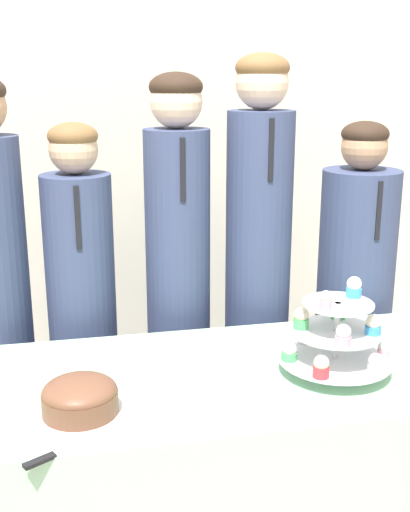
{
  "coord_description": "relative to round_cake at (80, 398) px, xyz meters",
  "views": [
    {
      "loc": [
        -0.48,
        -1.36,
        1.57
      ],
      "look_at": [
        -0.11,
        0.39,
        1.07
      ],
      "focal_mm": 45.0,
      "sensor_mm": 36.0,
      "label": 1
    }
  ],
  "objects": [
    {
      "name": "round_cake",
      "position": [
        0.0,
        0.0,
        0.0
      ],
      "size": [
        0.24,
        0.24,
        0.11
      ],
      "color": "white",
      "rests_on": "table"
    },
    {
      "name": "student_1",
      "position": [
        0.02,
        0.74,
        -0.08
      ],
      "size": [
        0.25,
        0.26,
        1.42
      ],
      "color": "#384266",
      "rests_on": "ground_plane"
    },
    {
      "name": "student_4",
      "position": [
        1.11,
        0.74,
        -0.1
      ],
      "size": [
        0.31,
        0.31,
        1.41
      ],
      "color": "#384266",
      "rests_on": "ground_plane"
    },
    {
      "name": "cupcake_stand",
      "position": [
        0.75,
        0.1,
        0.07
      ],
      "size": [
        0.34,
        0.34,
        0.29
      ],
      "color": "silver",
      "rests_on": "table"
    },
    {
      "name": "wall_back",
      "position": [
        0.49,
        1.47,
        0.59
      ],
      "size": [
        9.0,
        0.06,
        2.7
      ],
      "color": "beige",
      "rests_on": "ground_plane"
    },
    {
      "name": "student_3",
      "position": [
        0.7,
        0.74,
        0.05
      ],
      "size": [
        0.25,
        0.26,
        1.65
      ],
      "color": "#384266",
      "rests_on": "ground_plane"
    },
    {
      "name": "table",
      "position": [
        0.49,
        0.17,
        -0.41
      ],
      "size": [
        1.51,
        0.7,
        0.71
      ],
      "color": "#A8DBB2",
      "rests_on": "ground_plane"
    },
    {
      "name": "cake_knife",
      "position": [
        -0.06,
        -0.17,
        -0.05
      ],
      "size": [
        0.24,
        0.14,
        0.01
      ],
      "rotation": [
        0.0,
        0.0,
        0.51
      ],
      "color": "silver",
      "rests_on": "table"
    },
    {
      "name": "student_2",
      "position": [
        0.39,
        0.74,
        0.02
      ],
      "size": [
        0.24,
        0.25,
        1.59
      ],
      "color": "#384266",
      "rests_on": "ground_plane"
    }
  ]
}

